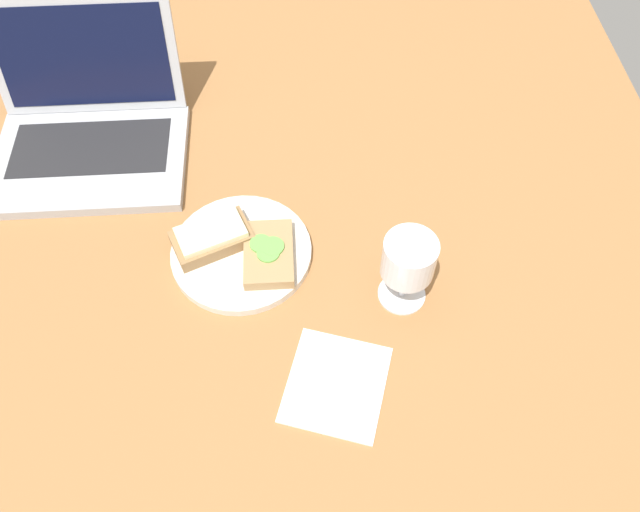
% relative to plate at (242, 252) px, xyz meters
% --- Properties ---
extents(wooden_table, '(1.40, 1.40, 0.03)m').
position_rel_plate_xyz_m(wooden_table, '(0.04, -0.02, -0.02)').
color(wooden_table, '#9E6B3D').
rests_on(wooden_table, ground).
extents(plate, '(0.22, 0.22, 0.01)m').
position_rel_plate_xyz_m(plate, '(0.00, 0.00, 0.00)').
color(plate, silver).
rests_on(plate, wooden_table).
extents(sandwich_with_cheese, '(0.14, 0.11, 0.03)m').
position_rel_plate_xyz_m(sandwich_with_cheese, '(-0.04, 0.02, 0.02)').
color(sandwich_with_cheese, '#937047').
rests_on(sandwich_with_cheese, plate).
extents(sandwich_with_cucumber, '(0.07, 0.12, 0.02)m').
position_rel_plate_xyz_m(sandwich_with_cucumber, '(0.04, -0.02, 0.02)').
color(sandwich_with_cucumber, '#A88456').
rests_on(sandwich_with_cucumber, plate).
extents(wine_glass, '(0.08, 0.08, 0.13)m').
position_rel_plate_xyz_m(wine_glass, '(0.24, -0.09, 0.08)').
color(wine_glass, white).
rests_on(wine_glass, wooden_table).
extents(laptop, '(0.32, 0.29, 0.21)m').
position_rel_plate_xyz_m(laptop, '(-0.26, 0.25, 0.03)').
color(laptop, '#ADAFB5').
rests_on(laptop, wooden_table).
extents(napkin, '(0.17, 0.18, 0.00)m').
position_rel_plate_xyz_m(napkin, '(0.13, -0.22, -0.01)').
color(napkin, white).
rests_on(napkin, wooden_table).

